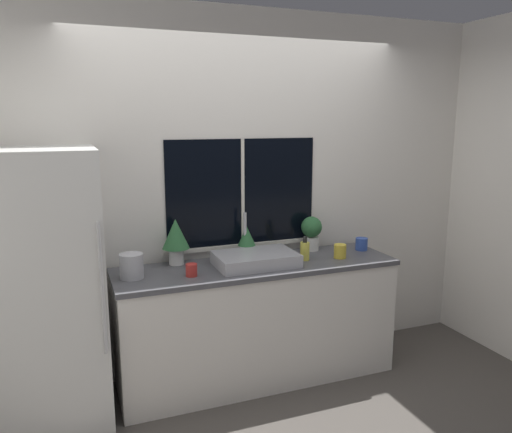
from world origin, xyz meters
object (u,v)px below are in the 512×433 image
at_px(mug_red, 191,270).
at_px(mug_blue, 361,244).
at_px(sink, 255,259).
at_px(refrigerator, 46,290).
at_px(potted_plant_left, 176,237).
at_px(mug_yellow, 340,251).
at_px(potted_plant_right, 311,231).
at_px(potted_plant_center, 247,241).
at_px(kettle, 132,265).
at_px(soap_bottle, 305,251).

relative_size(mug_red, mug_blue, 0.86).
bearing_deg(sink, refrigerator, 179.98).
distance_m(potted_plant_left, mug_yellow, 1.22).
bearing_deg(sink, mug_red, -170.34).
bearing_deg(refrigerator, potted_plant_right, 6.59).
bearing_deg(mug_blue, mug_red, -173.24).
distance_m(potted_plant_left, potted_plant_center, 0.54).
distance_m(mug_yellow, kettle, 1.52).
distance_m(sink, mug_yellow, 0.66).
bearing_deg(refrigerator, potted_plant_left, 14.60).
xyz_separation_m(sink, potted_plant_right, (0.56, 0.23, 0.11)).
distance_m(potted_plant_center, soap_bottle, 0.44).
bearing_deg(mug_blue, soap_bottle, -170.02).
relative_size(sink, potted_plant_left, 1.72).
bearing_deg(mug_red, mug_blue, 6.76).
distance_m(potted_plant_left, kettle, 0.41).
height_order(refrigerator, sink, refrigerator).
xyz_separation_m(sink, mug_red, (-0.49, -0.08, -0.00)).
bearing_deg(potted_plant_center, potted_plant_left, -180.00).
distance_m(sink, potted_plant_right, 0.61).
distance_m(potted_plant_right, mug_red, 1.10).
bearing_deg(mug_yellow, potted_plant_left, 166.64).
xyz_separation_m(potted_plant_left, potted_plant_center, (0.54, 0.00, -0.08)).
height_order(potted_plant_center, potted_plant_right, potted_plant_right).
bearing_deg(potted_plant_center, mug_red, -148.49).
height_order(sink, mug_blue, sink).
bearing_deg(kettle, potted_plant_right, 8.40).
relative_size(potted_plant_left, kettle, 1.81).
xyz_separation_m(soap_bottle, mug_yellow, (0.27, -0.04, -0.02)).
distance_m(refrigerator, soap_bottle, 1.77).
relative_size(mug_yellow, kettle, 0.57).
relative_size(soap_bottle, mug_blue, 1.78).
xyz_separation_m(sink, mug_blue, (0.94, 0.09, 0.00)).
relative_size(potted_plant_center, potted_plant_right, 0.88).
relative_size(mug_blue, kettle, 0.53).
xyz_separation_m(mug_yellow, mug_blue, (0.28, 0.14, -0.00)).
bearing_deg(refrigerator, mug_red, -5.30).
relative_size(mug_yellow, mug_blue, 1.07).
bearing_deg(potted_plant_left, refrigerator, -165.40).
bearing_deg(soap_bottle, kettle, 178.79).
relative_size(potted_plant_right, mug_blue, 2.79).
distance_m(mug_yellow, mug_blue, 0.31).
bearing_deg(sink, kettle, 178.99).
relative_size(potted_plant_left, mug_blue, 3.41).
distance_m(soap_bottle, mug_red, 0.88).
relative_size(sink, mug_red, 6.81).
bearing_deg(mug_red, kettle, 165.31).
bearing_deg(kettle, potted_plant_left, 31.72).
height_order(refrigerator, potted_plant_right, refrigerator).
bearing_deg(soap_bottle, mug_blue, 9.98).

